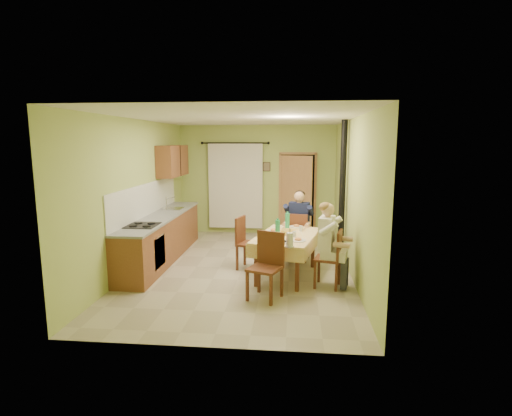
# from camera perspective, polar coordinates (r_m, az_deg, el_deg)

# --- Properties ---
(floor) EXTENTS (4.00, 6.00, 0.01)m
(floor) POSITION_cam_1_polar(r_m,az_deg,el_deg) (7.71, -1.94, -8.55)
(floor) COLOR tan
(floor) RESTS_ON ground
(room_shell) EXTENTS (4.04, 6.04, 2.82)m
(room_shell) POSITION_cam_1_polar(r_m,az_deg,el_deg) (7.36, -2.02, 5.06)
(room_shell) COLOR #ACC062
(room_shell) RESTS_ON ground
(kitchen_run) EXTENTS (0.64, 3.64, 1.56)m
(kitchen_run) POSITION_cam_1_polar(r_m,az_deg,el_deg) (8.34, -13.34, -3.98)
(kitchen_run) COLOR brown
(kitchen_run) RESTS_ON ground
(upper_cabinets) EXTENTS (0.35, 1.40, 0.70)m
(upper_cabinets) POSITION_cam_1_polar(r_m,az_deg,el_deg) (9.40, -11.79, 6.62)
(upper_cabinets) COLOR brown
(upper_cabinets) RESTS_ON room_shell
(curtain) EXTENTS (1.70, 0.07, 2.22)m
(curtain) POSITION_cam_1_polar(r_m,az_deg,el_deg) (10.34, -2.94, 3.23)
(curtain) COLOR black
(curtain) RESTS_ON ground
(doorway) EXTENTS (0.96, 0.35, 2.15)m
(doorway) POSITION_cam_1_polar(r_m,az_deg,el_deg) (10.26, 5.87, 1.95)
(doorway) COLOR black
(doorway) RESTS_ON ground
(dining_table) EXTENTS (1.31, 1.78, 0.76)m
(dining_table) POSITION_cam_1_polar(r_m,az_deg,el_deg) (7.17, 4.39, -6.78)
(dining_table) COLOR #E1BB79
(dining_table) RESTS_ON ground
(tableware) EXTENTS (0.68, 1.68, 0.33)m
(tableware) POSITION_cam_1_polar(r_m,az_deg,el_deg) (6.95, 4.36, -3.52)
(tableware) COLOR white
(tableware) RESTS_ON dining_table
(chair_far) EXTENTS (0.49, 0.49, 0.98)m
(chair_far) POSITION_cam_1_polar(r_m,az_deg,el_deg) (8.18, 6.04, -5.41)
(chair_far) COLOR #592B18
(chair_far) RESTS_ON ground
(chair_near) EXTENTS (0.59, 0.59, 1.02)m
(chair_near) POSITION_cam_1_polar(r_m,az_deg,el_deg) (6.20, 1.33, -10.25)
(chair_near) COLOR #592B18
(chair_near) RESTS_ON ground
(chair_right) EXTENTS (0.49, 0.49, 0.96)m
(chair_right) POSITION_cam_1_polar(r_m,az_deg,el_deg) (6.78, 10.29, -8.69)
(chair_right) COLOR #592B18
(chair_right) RESTS_ON ground
(chair_left) EXTENTS (0.53, 0.53, 0.99)m
(chair_left) POSITION_cam_1_polar(r_m,az_deg,el_deg) (7.60, -0.99, -6.52)
(chair_left) COLOR #592B18
(chair_left) RESTS_ON ground
(man_far) EXTENTS (0.63, 0.53, 1.39)m
(man_far) POSITION_cam_1_polar(r_m,az_deg,el_deg) (8.07, 6.14, -1.35)
(man_far) COLOR #141938
(man_far) RESTS_ON chair_far
(man_right) EXTENTS (0.55, 0.64, 1.39)m
(man_right) POSITION_cam_1_polar(r_m,az_deg,el_deg) (6.62, 10.33, -3.83)
(man_right) COLOR silver
(man_right) RESTS_ON chair_right
(stove_flue) EXTENTS (0.24, 0.24, 2.80)m
(stove_flue) POSITION_cam_1_polar(r_m,az_deg,el_deg) (8.05, 12.13, -0.48)
(stove_flue) COLOR black
(stove_flue) RESTS_ON ground
(picture_back) EXTENTS (0.19, 0.03, 0.23)m
(picture_back) POSITION_cam_1_polar(r_m,az_deg,el_deg) (10.29, 1.53, 5.92)
(picture_back) COLOR black
(picture_back) RESTS_ON room_shell
(picture_right) EXTENTS (0.03, 0.31, 0.21)m
(picture_right) POSITION_cam_1_polar(r_m,az_deg,el_deg) (8.55, 12.33, 5.66)
(picture_right) COLOR brown
(picture_right) RESTS_ON room_shell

